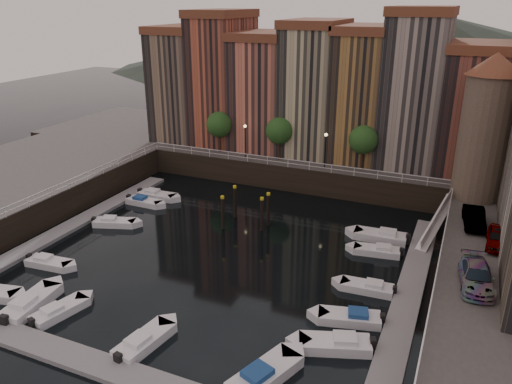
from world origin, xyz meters
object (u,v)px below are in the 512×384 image
at_px(corner_tower, 486,125).
at_px(gangway, 437,220).
at_px(mooring_pilings, 247,210).
at_px(boat_left_1, 48,263).
at_px(boat_left_2, 114,222).
at_px(car_b, 474,219).
at_px(car_c, 476,278).
at_px(car_a, 498,239).

bearing_deg(corner_tower, gangway, -122.80).
xyz_separation_m(mooring_pilings, boat_left_1, (-11.99, -14.22, -1.32)).
bearing_deg(boat_left_1, corner_tower, 30.16).
height_order(boat_left_1, boat_left_2, boat_left_2).
height_order(car_b, car_c, car_b).
distance_m(corner_tower, car_c, 18.81).
bearing_deg(gangway, corner_tower, 57.20).
distance_m(mooring_pilings, car_a, 22.51).
bearing_deg(boat_left_1, car_c, 4.13).
bearing_deg(gangway, car_c, -75.55).
bearing_deg(car_a, corner_tower, 101.37).
xyz_separation_m(boat_left_2, car_b, (32.67, 7.02, 3.41)).
height_order(boat_left_2, car_a, car_a).
bearing_deg(corner_tower, boat_left_2, -156.14).
relative_size(mooring_pilings, boat_left_2, 0.96).
bearing_deg(gangway, boat_left_2, -161.53).
distance_m(car_a, car_c, 7.12).
bearing_deg(mooring_pilings, boat_left_2, -155.97).
relative_size(gangway, boat_left_1, 1.94).
bearing_deg(corner_tower, car_b, -89.37).
relative_size(gangway, mooring_pilings, 1.95).
height_order(boat_left_1, car_a, car_a).
xyz_separation_m(gangway, boat_left_1, (-29.51, -18.71, -1.59)).
distance_m(gangway, car_b, 4.54).
relative_size(corner_tower, mooring_pilings, 3.24).
bearing_deg(car_b, car_c, -94.31).
relative_size(corner_tower, car_c, 2.73).
bearing_deg(car_a, boat_left_2, -172.67).
xyz_separation_m(corner_tower, car_b, (0.08, -7.39, -6.45)).
height_order(corner_tower, boat_left_1, corner_tower).
distance_m(boat_left_2, car_a, 34.88).
height_order(mooring_pilings, car_c, car_c).
bearing_deg(boat_left_1, gangway, 26.93).
bearing_deg(boat_left_2, car_b, -7.03).
height_order(corner_tower, car_a, corner_tower).
distance_m(boat_left_1, car_b, 36.30).
bearing_deg(car_b, corner_tower, 84.04).
bearing_deg(boat_left_2, corner_tower, 4.70).
distance_m(car_a, car_b, 3.77).
height_order(mooring_pilings, car_b, car_b).
bearing_deg(corner_tower, mooring_pilings, -156.24).
relative_size(mooring_pilings, car_c, 0.84).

